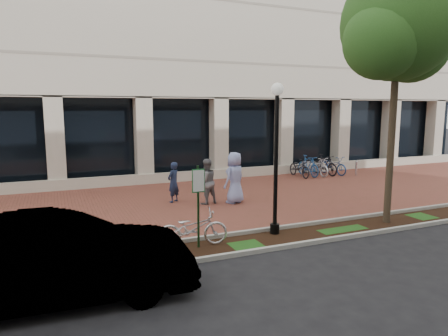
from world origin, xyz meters
name	(u,v)px	position (x,y,z in m)	size (l,w,h in m)	color
ground	(219,199)	(0.00, 0.00, 0.00)	(120.00, 120.00, 0.00)	black
brick_plaza	(219,199)	(0.00, 0.00, 0.01)	(40.00, 9.00, 0.01)	brown
planting_strip	(289,237)	(0.00, -5.25, 0.01)	(40.00, 1.50, 0.01)	black
curb_plaza_side	(276,228)	(0.00, -4.50, 0.06)	(40.00, 0.12, 0.12)	#ACACA2
curb_street_side	(304,243)	(0.00, -6.00, 0.06)	(40.00, 0.12, 0.12)	#ACACA2
near_office_building	(153,2)	(0.00, 10.47, 10.05)	(40.00, 12.12, 16.00)	beige
parking_sign	(198,195)	(-2.68, -5.03, 1.42)	(0.34, 0.07, 2.21)	#143918
lamppost	(276,150)	(-0.21, -4.78, 2.47)	(0.36, 0.36, 4.38)	black
street_tree	(399,31)	(3.78, -5.15, 5.98)	(4.15, 3.46, 7.94)	#4D3E2C
locked_bicycle	(193,228)	(-2.79, -4.86, 0.50)	(0.66, 1.90, 1.00)	silver
pedestrian_left	(173,182)	(-1.84, 0.28, 0.80)	(0.58, 0.38, 1.60)	#1B2644
pedestrian_mid	(206,182)	(-0.76, -0.51, 0.88)	(0.86, 0.67, 1.76)	slate
pedestrian_right	(235,178)	(0.31, -0.80, 1.00)	(0.98, 0.64, 2.00)	#909ED8
bollard	(356,168)	(9.12, 2.37, 0.43)	(0.12, 0.12, 0.85)	silver
bike_rack_cluster	(316,166)	(7.14, 3.29, 0.54)	(3.08, 2.05, 1.14)	black
sedan_near_curb	(59,260)	(-6.10, -6.81, 0.84)	(1.77, 5.08, 1.67)	#A9A9AD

